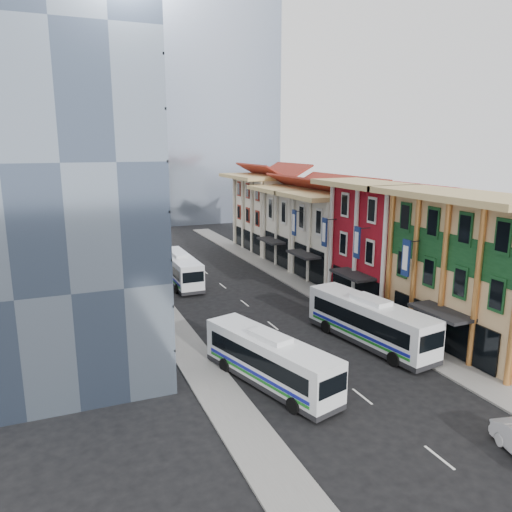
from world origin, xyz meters
name	(u,v)px	position (x,y,z in m)	size (l,w,h in m)	color
ground	(371,404)	(0.00, 0.00, 0.00)	(200.00, 200.00, 0.00)	black
sidewalk_right	(317,293)	(8.50, 22.00, 0.07)	(3.00, 90.00, 0.15)	slate
sidewalk_left	(163,313)	(-8.50, 22.00, 0.07)	(3.00, 90.00, 0.15)	slate
shophouse_tan	(484,272)	(14.00, 5.00, 6.00)	(8.00, 14.00, 12.00)	#DEB680
shophouse_red	(390,245)	(14.00, 17.00, 6.00)	(8.00, 10.00, 12.00)	#A5121E
shophouse_cream_near	(340,238)	(14.00, 26.50, 5.00)	(8.00, 9.00, 10.00)	white
shophouse_cream_mid	(304,227)	(14.00, 35.50, 5.00)	(8.00, 9.00, 10.00)	white
shophouse_cream_far	(272,214)	(14.00, 46.00, 5.50)	(8.00, 12.00, 11.00)	white
office_tower	(55,157)	(-17.00, 19.00, 15.00)	(12.00, 26.00, 30.00)	#415068
office_block_far	(66,218)	(-16.00, 42.00, 7.00)	(10.00, 18.00, 14.00)	gray
bus_left_near	(270,359)	(-4.87, 4.84, 1.85)	(2.70, 11.54, 3.70)	white
bus_left_far	(180,268)	(-4.26, 31.86, 1.85)	(2.71, 11.55, 3.70)	silver
bus_right	(370,321)	(5.50, 8.16, 2.00)	(2.92, 12.48, 4.00)	white
sedan_left	(296,375)	(-3.17, 4.17, 0.66)	(1.57, 3.88, 1.32)	silver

